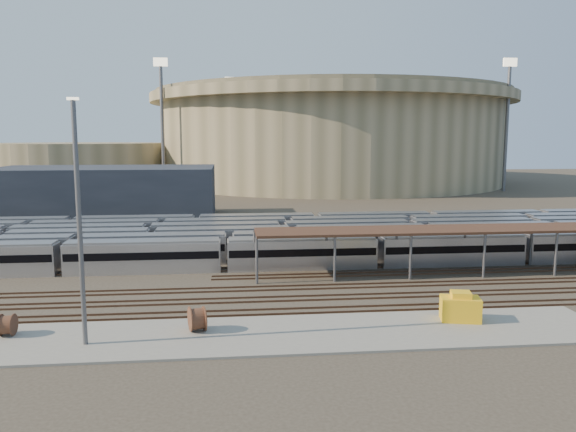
% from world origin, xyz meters
% --- Properties ---
extents(ground, '(420.00, 420.00, 0.00)m').
position_xyz_m(ground, '(0.00, 0.00, 0.00)').
color(ground, '#383026').
rests_on(ground, ground).
extents(apron, '(50.00, 9.00, 0.20)m').
position_xyz_m(apron, '(-5.00, -15.00, 0.10)').
color(apron, gray).
rests_on(apron, ground).
extents(subway_trains, '(123.32, 23.90, 3.60)m').
position_xyz_m(subway_trains, '(1.67, 18.50, 1.80)').
color(subway_trains, silver).
rests_on(subway_trains, ground).
extents(inspection_shed, '(60.30, 6.00, 5.30)m').
position_xyz_m(inspection_shed, '(22.00, 4.00, 4.98)').
color(inspection_shed, '#5A5B5F').
rests_on(inspection_shed, ground).
extents(empty_tracks, '(170.00, 9.62, 0.18)m').
position_xyz_m(empty_tracks, '(0.00, -5.00, 0.09)').
color(empty_tracks, '#4C3323').
rests_on(empty_tracks, ground).
extents(stadium, '(124.00, 124.00, 32.50)m').
position_xyz_m(stadium, '(25.00, 140.00, 16.47)').
color(stadium, gray).
rests_on(stadium, ground).
extents(secondary_arena, '(56.00, 56.00, 14.00)m').
position_xyz_m(secondary_arena, '(-60.00, 130.00, 7.00)').
color(secondary_arena, gray).
rests_on(secondary_arena, ground).
extents(service_building, '(42.00, 20.00, 10.00)m').
position_xyz_m(service_building, '(-35.00, 55.00, 5.00)').
color(service_building, '#1E232D').
rests_on(service_building, ground).
extents(floodlight_0, '(4.00, 1.00, 38.40)m').
position_xyz_m(floodlight_0, '(-30.00, 110.00, 20.65)').
color(floodlight_0, '#5A5B5F').
rests_on(floodlight_0, ground).
extents(floodlight_2, '(4.00, 1.00, 38.40)m').
position_xyz_m(floodlight_2, '(70.00, 100.00, 20.65)').
color(floodlight_2, '#5A5B5F').
rests_on(floodlight_2, ground).
extents(floodlight_3, '(4.00, 1.00, 38.40)m').
position_xyz_m(floodlight_3, '(-10.00, 160.00, 20.65)').
color(floodlight_3, '#5A5B5F').
rests_on(floodlight_3, ground).
extents(cable_reel_west, '(1.00, 1.77, 1.75)m').
position_xyz_m(cable_reel_west, '(-28.50, -13.27, 1.07)').
color(cable_reel_west, brown).
rests_on(cable_reel_west, apron).
extents(cable_reel_east, '(1.60, 2.26, 2.04)m').
position_xyz_m(cable_reel_east, '(-13.58, -13.80, 1.22)').
color(cable_reel_east, brown).
rests_on(cable_reel_east, apron).
extents(yard_light_pole, '(0.81, 0.36, 18.44)m').
position_xyz_m(yard_light_pole, '(-21.89, -15.85, 9.50)').
color(yard_light_pole, '#5A5B5F').
rests_on(yard_light_pole, apron).
extents(yellow_equipment, '(3.62, 2.70, 2.03)m').
position_xyz_m(yellow_equipment, '(8.72, -13.45, 1.21)').
color(yellow_equipment, yellow).
rests_on(yellow_equipment, apron).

